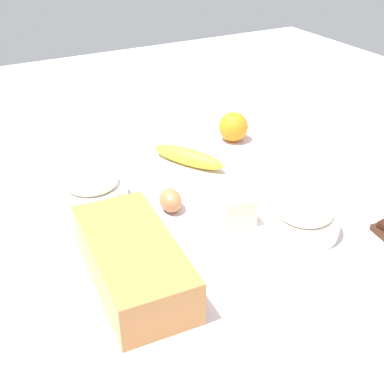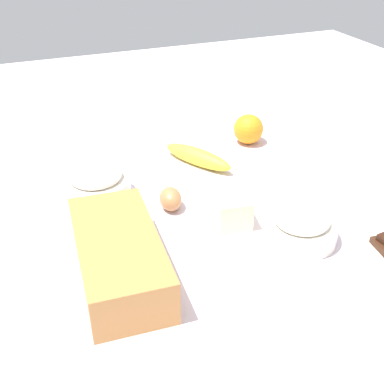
{
  "view_description": "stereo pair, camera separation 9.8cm",
  "coord_description": "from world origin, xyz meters",
  "px_view_note": "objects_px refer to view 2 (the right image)",
  "views": [
    {
      "loc": [
        -0.74,
        0.4,
        0.55
      ],
      "look_at": [
        0.0,
        0.0,
        0.04
      ],
      "focal_mm": 45.75,
      "sensor_mm": 36.0,
      "label": 1
    },
    {
      "loc": [
        -0.78,
        0.31,
        0.55
      ],
      "look_at": [
        0.0,
        0.0,
        0.04
      ],
      "focal_mm": 45.75,
      "sensor_mm": 36.0,
      "label": 2
    }
  ],
  "objects_px": {
    "sugar_bowl": "(96,183)",
    "orange_fruit": "(248,129)",
    "egg_near_butter": "(170,199)",
    "loaf_pan": "(119,255)",
    "flour_bowl": "(301,226)",
    "butter_block": "(231,208)",
    "banana": "(198,157)"
  },
  "relations": [
    {
      "from": "sugar_bowl",
      "to": "orange_fruit",
      "type": "xyz_separation_m",
      "value": [
        0.12,
        -0.42,
        0.01
      ]
    },
    {
      "from": "orange_fruit",
      "to": "egg_near_butter",
      "type": "distance_m",
      "value": 0.36
    },
    {
      "from": "loaf_pan",
      "to": "flour_bowl",
      "type": "distance_m",
      "value": 0.34
    },
    {
      "from": "butter_block",
      "to": "sugar_bowl",
      "type": "bearing_deg",
      "value": 50.32
    },
    {
      "from": "sugar_bowl",
      "to": "butter_block",
      "type": "xyz_separation_m",
      "value": [
        -0.19,
        -0.22,
        -0.0
      ]
    },
    {
      "from": "banana",
      "to": "butter_block",
      "type": "xyz_separation_m",
      "value": [
        -0.24,
        0.03,
        0.01
      ]
    },
    {
      "from": "egg_near_butter",
      "to": "flour_bowl",
      "type": "bearing_deg",
      "value": -134.96
    },
    {
      "from": "orange_fruit",
      "to": "egg_near_butter",
      "type": "xyz_separation_m",
      "value": [
        -0.22,
        0.29,
        -0.02
      ]
    },
    {
      "from": "flour_bowl",
      "to": "butter_block",
      "type": "bearing_deg",
      "value": 42.14
    },
    {
      "from": "flour_bowl",
      "to": "sugar_bowl",
      "type": "relative_size",
      "value": 0.94
    },
    {
      "from": "banana",
      "to": "egg_near_butter",
      "type": "xyz_separation_m",
      "value": [
        -0.16,
        0.12,
        0.0
      ]
    },
    {
      "from": "butter_block",
      "to": "egg_near_butter",
      "type": "bearing_deg",
      "value": 48.15
    },
    {
      "from": "banana",
      "to": "orange_fruit",
      "type": "distance_m",
      "value": 0.18
    },
    {
      "from": "sugar_bowl",
      "to": "banana",
      "type": "relative_size",
      "value": 0.76
    },
    {
      "from": "loaf_pan",
      "to": "butter_block",
      "type": "relative_size",
      "value": 3.2
    },
    {
      "from": "flour_bowl",
      "to": "egg_near_butter",
      "type": "xyz_separation_m",
      "value": [
        0.19,
        0.19,
        -0.01
      ]
    },
    {
      "from": "sugar_bowl",
      "to": "butter_block",
      "type": "height_order",
      "value": "sugar_bowl"
    },
    {
      "from": "banana",
      "to": "egg_near_butter",
      "type": "distance_m",
      "value": 0.2
    },
    {
      "from": "orange_fruit",
      "to": "butter_block",
      "type": "distance_m",
      "value": 0.36
    },
    {
      "from": "banana",
      "to": "egg_near_butter",
      "type": "bearing_deg",
      "value": 141.75
    },
    {
      "from": "loaf_pan",
      "to": "flour_bowl",
      "type": "relative_size",
      "value": 2.12
    },
    {
      "from": "egg_near_butter",
      "to": "loaf_pan",
      "type": "bearing_deg",
      "value": 137.83
    },
    {
      "from": "sugar_bowl",
      "to": "egg_near_butter",
      "type": "distance_m",
      "value": 0.16
    },
    {
      "from": "banana",
      "to": "loaf_pan",
      "type": "bearing_deg",
      "value": 139.7
    },
    {
      "from": "sugar_bowl",
      "to": "egg_near_butter",
      "type": "xyz_separation_m",
      "value": [
        -0.1,
        -0.13,
        -0.01
      ]
    },
    {
      "from": "loaf_pan",
      "to": "banana",
      "type": "xyz_separation_m",
      "value": [
        0.32,
        -0.27,
        -0.02
      ]
    },
    {
      "from": "butter_block",
      "to": "egg_near_butter",
      "type": "height_order",
      "value": "butter_block"
    },
    {
      "from": "banana",
      "to": "butter_block",
      "type": "height_order",
      "value": "butter_block"
    },
    {
      "from": "sugar_bowl",
      "to": "butter_block",
      "type": "relative_size",
      "value": 1.6
    },
    {
      "from": "orange_fruit",
      "to": "flour_bowl",
      "type": "bearing_deg",
      "value": 166.0
    },
    {
      "from": "banana",
      "to": "orange_fruit",
      "type": "relative_size",
      "value": 2.49
    },
    {
      "from": "orange_fruit",
      "to": "egg_near_butter",
      "type": "height_order",
      "value": "orange_fruit"
    }
  ]
}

